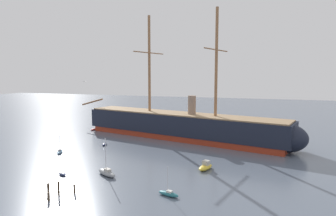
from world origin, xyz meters
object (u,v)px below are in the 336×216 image
sailboat_mid_left (60,152)px  mooring_piling_left_pair (74,189)px  dinghy_foreground_left (62,174)px  dinghy_far_left (93,129)px  dinghy_distant_centre (187,130)px  mooring_piling_nearest (49,197)px  mooring_piling_midwater (48,188)px  sailboat_near_centre (107,172)px  motorboat_mid_right (205,167)px  mooring_piling_right_pair (59,189)px  sailboat_foreground_right (169,194)px  dinghy_alongside_bow (104,144)px  seagull_in_flight (85,82)px  tall_ship (180,125)px

sailboat_mid_left → mooring_piling_left_pair: (17.63, -19.21, 0.34)m
dinghy_foreground_left → dinghy_far_left: (-18.60, 40.00, 0.05)m
sailboat_mid_left → dinghy_distant_centre: sailboat_mid_left is taller
mooring_piling_nearest → mooring_piling_midwater: bearing=130.7°
sailboat_near_centre → motorboat_mid_right: sailboat_near_centre is taller
dinghy_foreground_left → sailboat_near_centre: sailboat_near_centre is taller
mooring_piling_right_pair → mooring_piling_midwater: mooring_piling_right_pair is taller
mooring_piling_right_pair → sailboat_foreground_right: bearing=17.6°
dinghy_foreground_left → mooring_piling_right_pair: size_ratio=1.02×
dinghy_alongside_bow → mooring_piling_nearest: (9.79, -32.64, 0.36)m
mooring_piling_left_pair → seagull_in_flight: 20.50m
dinghy_alongside_bow → seagull_in_flight: bearing=-69.8°
motorboat_mid_right → dinghy_alongside_bow: bearing=158.3°
mooring_piling_nearest → seagull_in_flight: seagull_in_flight is taller
sailboat_foreground_right → seagull_in_flight: seagull_in_flight is taller
sailboat_near_centre → mooring_piling_right_pair: (-2.35, -10.29, 0.52)m
sailboat_foreground_right → dinghy_alongside_bow: 36.26m
mooring_piling_right_pair → sailboat_near_centre: bearing=77.1°
tall_ship → dinghy_alongside_bow: (-16.22, -14.11, -3.49)m
sailboat_foreground_right → sailboat_near_centre: sailboat_near_centre is taller
dinghy_alongside_bow → dinghy_foreground_left: bearing=-78.6°
mooring_piling_left_pair → sailboat_foreground_right: bearing=14.3°
dinghy_distant_centre → mooring_piling_right_pair: bearing=-95.6°
mooring_piling_right_pair → seagull_in_flight: bearing=104.9°
tall_ship → mooring_piling_left_pair: 43.58m
dinghy_foreground_left → mooring_piling_nearest: 11.18m
tall_ship → mooring_piling_midwater: bearing=-100.8°
dinghy_alongside_bow → mooring_piling_right_pair: bearing=-72.0°
dinghy_foreground_left → mooring_piling_midwater: bearing=-67.1°
sailboat_near_centre → dinghy_distant_centre: (3.09, 45.45, -0.32)m
dinghy_far_left → mooring_piling_left_pair: 53.01m
seagull_in_flight → dinghy_distant_centre: bearing=78.3°
dinghy_far_left → seagull_in_flight: 43.70m
sailboat_mid_left → dinghy_far_left: 28.33m
tall_ship → mooring_piling_nearest: tall_ship is taller
sailboat_mid_left → mooring_piling_left_pair: size_ratio=3.05×
sailboat_mid_left → motorboat_mid_right: (34.53, -1.44, 0.25)m
tall_ship → motorboat_mid_right: 28.47m
sailboat_mid_left → dinghy_distant_centre: bearing=58.7°
mooring_piling_midwater → dinghy_far_left: bearing=114.6°
dinghy_distant_centre → mooring_piling_midwater: 55.95m
dinghy_foreground_left → seagull_in_flight: seagull_in_flight is taller
motorboat_mid_right → mooring_piling_nearest: 28.38m
dinghy_foreground_left → mooring_piling_right_pair: (5.34, -7.79, 0.85)m
mooring_piling_right_pair → dinghy_distant_centre: bearing=84.4°
dinghy_far_left → mooring_piling_midwater: 52.23m
mooring_piling_left_pair → mooring_piling_midwater: (-3.94, -1.12, 0.05)m
sailboat_near_centre → dinghy_distant_centre: sailboat_near_centre is taller
sailboat_mid_left → mooring_piling_nearest: 27.66m
dinghy_alongside_bow → dinghy_far_left: size_ratio=0.98×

